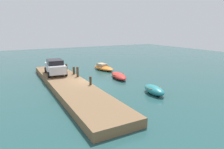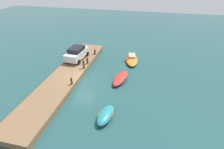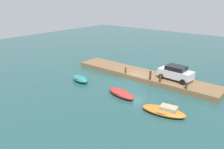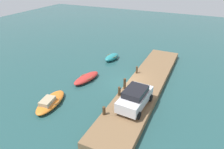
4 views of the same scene
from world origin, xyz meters
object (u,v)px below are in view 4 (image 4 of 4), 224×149
object	(u,v)px
mooring_post_mid_east	(125,84)
parked_car	(135,97)
mooring_post_west	(104,111)
mooring_post_east	(137,70)
dinghy_teal	(112,57)
rowboat_red	(86,78)
motorboat_orange	(50,102)
mooring_post_mid_west	(119,91)

from	to	relation	value
mooring_post_mid_east	parked_car	xyz separation A→B (m)	(-2.35, -1.89, 0.35)
mooring_post_west	mooring_post_east	distance (m)	8.13
dinghy_teal	rowboat_red	xyz separation A→B (m)	(-6.48, 0.09, -0.07)
mooring_post_mid_east	mooring_post_east	xyz separation A→B (m)	(3.67, 0.00, -0.15)
mooring_post_east	mooring_post_west	bearing A→B (deg)	180.00
motorboat_orange	mooring_post_west	distance (m)	5.51
rowboat_red	mooring_post_east	bearing A→B (deg)	-47.91
dinghy_teal	mooring_post_west	xyz separation A→B (m)	(-11.67, -4.78, 0.61)
dinghy_teal	motorboat_orange	distance (m)	11.86
mooring_post_mid_west	mooring_post_east	world-z (taller)	mooring_post_mid_west
mooring_post_mid_east	motorboat_orange	bearing A→B (deg)	130.23
mooring_post_mid_west	parked_car	xyz separation A→B (m)	(-1.02, -1.89, 0.46)
mooring_post_west	mooring_post_mid_east	size ratio (longest dim) A/B	0.66
dinghy_teal	parked_car	bearing A→B (deg)	-136.83
rowboat_red	mooring_post_mid_west	xyz separation A→B (m)	(-2.06, -4.87, 0.75)
mooring_post_mid_west	parked_car	bearing A→B (deg)	-118.36
mooring_post_mid_west	mooring_post_mid_east	bearing A→B (deg)	0.00
mooring_post_mid_east	parked_car	distance (m)	3.03
dinghy_teal	motorboat_orange	world-z (taller)	motorboat_orange
motorboat_orange	mooring_post_mid_east	size ratio (longest dim) A/B	3.87
motorboat_orange	mooring_post_east	distance (m)	9.96
motorboat_orange	mooring_post_mid_west	bearing A→B (deg)	-67.75
mooring_post_east	parked_car	bearing A→B (deg)	-162.59
rowboat_red	mooring_post_west	bearing A→B (deg)	-125.79
mooring_post_east	mooring_post_mid_east	bearing A→B (deg)	180.00
motorboat_orange	parked_car	xyz separation A→B (m)	(2.28, -7.36, 1.20)
mooring_post_west	mooring_post_mid_west	xyz separation A→B (m)	(3.13, 0.00, 0.07)
parked_car	dinghy_teal	bearing A→B (deg)	38.76
rowboat_red	mooring_post_mid_west	size ratio (longest dim) A/B	4.45
motorboat_orange	mooring_post_east	xyz separation A→B (m)	(8.29, -5.47, 0.70)
motorboat_orange	rowboat_red	distance (m)	5.39
motorboat_orange	parked_car	size ratio (longest dim) A/B	1.03
mooring_post_mid_east	mooring_post_east	world-z (taller)	mooring_post_mid_east
mooring_post_east	motorboat_orange	bearing A→B (deg)	146.59
mooring_post_west	parked_car	world-z (taller)	parked_car
dinghy_teal	mooring_post_west	bearing A→B (deg)	-149.45
parked_car	mooring_post_east	bearing A→B (deg)	21.27
mooring_post_west	mooring_post_east	bearing A→B (deg)	0.00
dinghy_teal	mooring_post_east	xyz separation A→B (m)	(-3.54, -4.78, 0.65)
parked_car	rowboat_red	bearing A→B (deg)	69.40
mooring_post_mid_west	motorboat_orange	bearing A→B (deg)	121.08
motorboat_orange	rowboat_red	bearing A→B (deg)	-15.20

